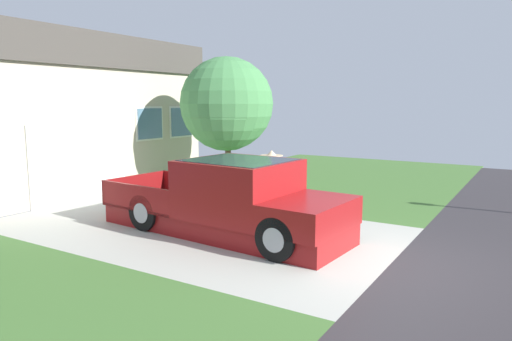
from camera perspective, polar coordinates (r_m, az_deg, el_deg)
name	(u,v)px	position (r m, az deg, el deg)	size (l,w,h in m)	color
pickup_truck	(236,202)	(9.75, -2.46, -3.85)	(2.32, 5.69, 1.61)	maroon
person_with_hat	(271,179)	(10.92, 1.91, -1.10)	(0.53, 0.53, 1.67)	#333842
handbag	(287,215)	(11.16, 3.80, -5.47)	(0.35, 0.21, 0.40)	beige
house_with_garage	(39,113)	(17.00, -25.04, 6.39)	(9.41, 6.33, 4.80)	#B9AC96
front_yard_tree	(226,105)	(14.89, -3.64, 7.97)	(2.95, 2.95, 4.21)	brown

